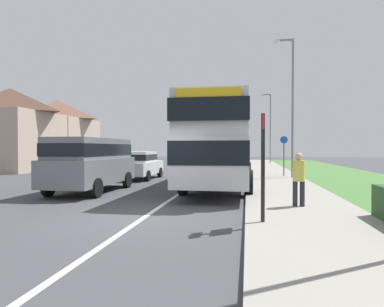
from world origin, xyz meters
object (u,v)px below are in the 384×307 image
Objects in this scene: street_lamp_far at (269,124)px; parked_car_white at (139,164)px; double_decker_bus at (222,141)px; parked_van_grey at (92,160)px; pedestrian_at_stop at (299,177)px; cycle_route_sign at (284,154)px; street_lamp_mid at (291,100)px; bus_stop_sign at (263,160)px.

parked_car_white is at bearing -113.20° from street_lamp_far.
parked_van_grey is (-5.15, -2.78, -0.83)m from double_decker_bus.
cycle_route_sign is at bearing 86.23° from pedestrian_at_stop.
street_lamp_mid is 19.11m from street_lamp_far.
street_lamp_far is (8.71, 20.32, 3.62)m from parked_car_white.
street_lamp_mid reaches higher than bus_stop_sign.
double_decker_bus is 23.73m from street_lamp_far.
double_decker_bus is at bearing -98.97° from street_lamp_far.
street_lamp_far is (0.02, 19.11, -0.07)m from street_lamp_mid.
street_lamp_mid reaches higher than pedestrian_at_stop.
parked_van_grey reaches higher than pedestrian_at_stop.
cycle_route_sign is at bearing 56.54° from double_decker_bus.
parked_car_white is 0.53× the size of street_lamp_mid.
parked_van_grey is 11.61m from cycle_route_sign.
pedestrian_at_stop is 2.59m from bus_stop_sign.
bus_stop_sign is at bearing -59.11° from parked_car_white.
double_decker_bus is 2.22× the size of parked_van_grey.
bus_stop_sign reaches higher than parked_car_white.
double_decker_bus is at bearing -30.83° from parked_car_white.
street_lamp_far is (0.31, 18.22, 3.07)m from cycle_route_sign.
cycle_route_sign is at bearing 14.07° from parked_car_white.
pedestrian_at_stop is at bearing 63.61° from bus_stop_sign.
bus_stop_sign reaches higher than pedestrian_at_stop.
cycle_route_sign is 3.29m from street_lamp_mid.
parked_car_white is 9.52m from street_lamp_mid.
bus_stop_sign is at bearing -37.86° from parked_van_grey.
street_lamp_far is (1.02, 29.04, 3.53)m from pedestrian_at_stop.
parked_van_grey is at bearing -151.70° from double_decker_bus.
street_lamp_far is at bearing 66.80° from parked_car_white.
double_decker_bus is 4.50× the size of cycle_route_sign.
double_decker_bus is 1.41× the size of street_lamp_mid.
street_lamp_mid is at bearing 7.94° from parked_car_white.
cycle_route_sign is (8.40, 2.11, 0.54)m from parked_car_white.
pedestrian_at_stop is 10.85m from cycle_route_sign.
double_decker_bus is at bearing 28.30° from parked_van_grey.
bus_stop_sign is 0.33× the size of street_lamp_far.
street_lamp_mid is (3.66, 4.21, 2.43)m from double_decker_bus.
parked_car_white is at bearing 88.75° from parked_van_grey.
double_decker_bus is 2.67× the size of parked_car_white.
double_decker_bus reaches higher than pedestrian_at_stop.
street_lamp_far reaches higher than bus_stop_sign.
parked_van_grey is 11.71m from street_lamp_mid.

